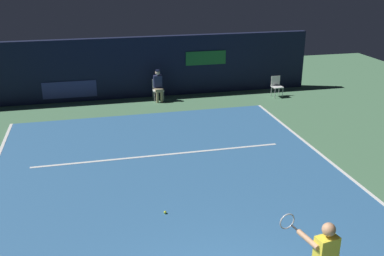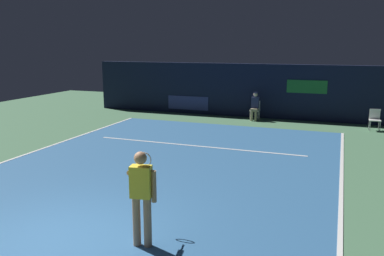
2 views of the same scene
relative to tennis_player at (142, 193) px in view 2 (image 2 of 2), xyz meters
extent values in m
plane|color=#4C7A56|center=(-1.52, 4.80, -0.99)|extent=(30.43, 30.43, 0.00)
cube|color=#336699|center=(-1.52, 4.80, -0.98)|extent=(9.70, 12.35, 0.01)
cube|color=white|center=(3.28, 4.80, -0.97)|extent=(0.10, 12.35, 0.01)
cube|color=white|center=(-6.32, 4.80, -0.97)|extent=(0.10, 12.35, 0.01)
cube|color=white|center=(-1.52, 6.96, -0.97)|extent=(7.57, 0.10, 0.01)
cube|color=#141933|center=(-1.52, 13.42, 0.31)|extent=(15.65, 0.30, 2.60)
cube|color=navy|center=(-4.26, 13.26, -0.44)|extent=(2.20, 0.04, 0.70)
cube|color=#1E6B2D|center=(1.61, 13.26, 0.61)|extent=(1.80, 0.04, 0.60)
cylinder|color=tan|center=(0.11, -0.01, -0.53)|extent=(0.14, 0.14, 0.92)
cylinder|color=tan|center=(-0.09, -0.04, -0.53)|extent=(0.14, 0.14, 0.92)
cube|color=yellow|center=(0.01, -0.03, 0.21)|extent=(0.39, 0.28, 0.56)
sphere|color=tan|center=(0.01, -0.03, 0.63)|extent=(0.22, 0.22, 0.22)
cylinder|color=tan|center=(-0.23, 0.15, 0.36)|extent=(0.17, 0.51, 0.09)
cylinder|color=tan|center=(0.22, 0.03, 0.13)|extent=(0.09, 0.09, 0.56)
cylinder|color=black|center=(-0.28, 0.45, 0.36)|extent=(0.08, 0.30, 0.03)
torus|color=#B2B2B7|center=(-0.33, 0.73, 0.36)|extent=(0.30, 0.08, 0.30)
cube|color=white|center=(-0.64, 12.62, -0.53)|extent=(0.45, 0.41, 0.04)
cube|color=white|center=(-0.65, 12.82, -0.30)|extent=(0.42, 0.04, 0.42)
cylinder|color=#B2B2B7|center=(-0.82, 12.44, -0.76)|extent=(0.03, 0.03, 0.46)
cylinder|color=#B2B2B7|center=(-0.45, 12.45, -0.76)|extent=(0.03, 0.03, 0.46)
cylinder|color=#B2B2B7|center=(-0.83, 12.78, -0.76)|extent=(0.03, 0.03, 0.46)
cylinder|color=#B2B2B7|center=(-0.46, 12.79, -0.76)|extent=(0.03, 0.03, 0.46)
cube|color=tan|center=(-0.64, 12.54, -0.49)|extent=(0.33, 0.41, 0.14)
cylinder|color=tan|center=(-0.72, 12.35, -0.76)|extent=(0.11, 0.11, 0.46)
cylinder|color=tan|center=(-0.54, 12.36, -0.76)|extent=(0.11, 0.11, 0.46)
cube|color=#23284C|center=(-0.64, 12.66, -0.16)|extent=(0.35, 0.23, 0.52)
sphere|color=beige|center=(-0.64, 12.66, 0.22)|extent=(0.20, 0.20, 0.20)
cylinder|color=#141933|center=(-0.64, 12.66, 0.31)|extent=(0.19, 0.19, 0.04)
cube|color=white|center=(4.50, 12.00, -0.55)|extent=(0.47, 0.43, 0.04)
cube|color=white|center=(4.49, 12.20, -0.32)|extent=(0.42, 0.06, 0.42)
cylinder|color=#B2B2B7|center=(4.33, 11.82, -0.77)|extent=(0.03, 0.03, 0.44)
cylinder|color=#B2B2B7|center=(4.70, 11.84, -0.77)|extent=(0.03, 0.03, 0.44)
cylinder|color=#B2B2B7|center=(4.30, 12.15, -0.77)|extent=(0.03, 0.03, 0.44)
cylinder|color=#B2B2B7|center=(4.68, 12.18, -0.77)|extent=(0.03, 0.03, 0.44)
sphere|color=#CCE033|center=(-1.97, 3.62, -0.94)|extent=(0.07, 0.07, 0.07)
camera|label=1|loc=(-3.46, -5.30, 4.56)|focal=41.53mm
camera|label=2|loc=(3.10, -5.79, 2.50)|focal=37.33mm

